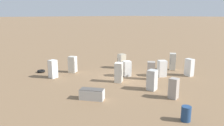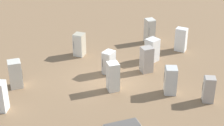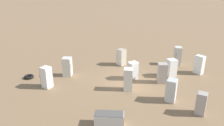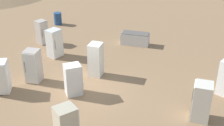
{
  "view_description": "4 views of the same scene",
  "coord_description": "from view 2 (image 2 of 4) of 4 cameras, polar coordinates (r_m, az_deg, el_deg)",
  "views": [
    {
      "loc": [
        -15.14,
        13.67,
        6.02
      ],
      "look_at": [
        0.96,
        0.56,
        1.34
      ],
      "focal_mm": 35.0,
      "sensor_mm": 36.0,
      "label": 1
    },
    {
      "loc": [
        -7.0,
        19.37,
        11.57
      ],
      "look_at": [
        -0.83,
        1.3,
        1.78
      ],
      "focal_mm": 60.0,
      "sensor_mm": 36.0,
      "label": 2
    },
    {
      "loc": [
        -10.13,
        13.35,
        8.22
      ],
      "look_at": [
        1.14,
        0.89,
        1.6
      ],
      "focal_mm": 35.0,
      "sensor_mm": 36.0,
      "label": 3
    },
    {
      "loc": [
        11.21,
        -6.29,
        8.14
      ],
      "look_at": [
        0.81,
        1.11,
        1.48
      ],
      "focal_mm": 50.0,
      "sensor_mm": 36.0,
      "label": 4
    }
  ],
  "objects": [
    {
      "name": "discarded_fridge_8",
      "position": [
        28.29,
        5.76,
        4.9
      ],
      "size": [
        0.95,
        0.97,
        1.85
      ],
      "rotation": [
        0.0,
        0.0,
        0.67
      ],
      "color": "beige",
      "rests_on": "ground_plane"
    },
    {
      "name": "discarded_fridge_9",
      "position": [
        21.87,
        0.17,
        -2.08
      ],
      "size": [
        0.92,
        0.92,
        1.79
      ],
      "rotation": [
        0.0,
        0.0,
        2.2
      ],
      "color": "silver",
      "rests_on": "ground_plane"
    },
    {
      "name": "ground_plane",
      "position": [
        23.62,
        -0.88,
        -2.18
      ],
      "size": [
        1000.0,
        1000.0,
        0.0
      ],
      "primitive_type": "plane",
      "color": "#846647"
    },
    {
      "name": "discarded_fridge_11",
      "position": [
        21.55,
        14.52,
        -3.93
      ],
      "size": [
        0.73,
        0.69,
        1.51
      ],
      "rotation": [
        0.0,
        0.0,
        4.94
      ],
      "color": "#A89E93",
      "rests_on": "ground_plane"
    },
    {
      "name": "discarded_fridge_0",
      "position": [
        24.03,
        5.28,
        0.53
      ],
      "size": [
        0.98,
        0.98,
        1.7
      ],
      "rotation": [
        0.0,
        0.0,
        3.86
      ],
      "color": "#A89E93",
      "rests_on": "ground_plane"
    },
    {
      "name": "discarded_fridge_2",
      "position": [
        22.96,
        -14.52,
        -1.65
      ],
      "size": [
        1.04,
        1.04,
        1.69
      ],
      "rotation": [
        0.0,
        0.0,
        2.22
      ],
      "color": "beige",
      "rests_on": "ground_plane"
    },
    {
      "name": "discarded_fridge_7",
      "position": [
        25.51,
        6.11,
        2.01
      ],
      "size": [
        1.04,
        1.03,
        1.6
      ],
      "rotation": [
        0.0,
        0.0,
        4.2
      ],
      "color": "white",
      "rests_on": "ground_plane"
    },
    {
      "name": "discarded_fridge_1",
      "position": [
        20.93,
        -16.75,
        -4.89
      ],
      "size": [
        0.82,
        0.79,
        1.74
      ],
      "rotation": [
        0.0,
        0.0,
        4.93
      ],
      "color": "white",
      "rests_on": "ground_plane"
    },
    {
      "name": "discarded_fridge_3",
      "position": [
        27.29,
        10.49,
        3.55
      ],
      "size": [
        0.85,
        0.7,
        1.71
      ],
      "rotation": [
        0.0,
        0.0,
        3.0
      ],
      "color": "white",
      "rests_on": "ground_plane"
    },
    {
      "name": "discarded_fridge_4",
      "position": [
        21.85,
        8.91,
        -2.65
      ],
      "size": [
        0.87,
        0.89,
        1.66
      ],
      "rotation": [
        0.0,
        0.0,
        5.0
      ],
      "color": "silver",
      "rests_on": "ground_plane"
    },
    {
      "name": "discarded_fridge_6",
      "position": [
        26.21,
        -5.01,
        2.8
      ],
      "size": [
        0.7,
        0.78,
        1.62
      ],
      "rotation": [
        0.0,
        0.0,
        6.26
      ],
      "color": "#B2A88E",
      "rests_on": "ground_plane"
    },
    {
      "name": "discarded_fridge_10",
      "position": [
        23.72,
        -0.51,
        0.06
      ],
      "size": [
        0.77,
        0.89,
        1.54
      ],
      "rotation": [
        0.0,
        0.0,
        6.03
      ],
      "color": "silver",
      "rests_on": "ground_plane"
    }
  ]
}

